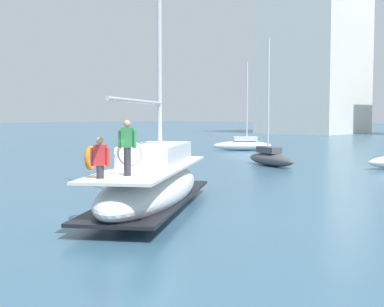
# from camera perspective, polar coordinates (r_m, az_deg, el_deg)

# --- Properties ---
(ground_plane) EXTENTS (400.00, 400.00, 0.00)m
(ground_plane) POSITION_cam_1_polar(r_m,az_deg,el_deg) (16.90, -6.86, -6.78)
(ground_plane) COLOR #38607A
(main_sailboat) EXTENTS (7.20, 9.38, 13.74)m
(main_sailboat) POSITION_cam_1_polar(r_m,az_deg,el_deg) (18.05, -4.24, -3.12)
(main_sailboat) COLOR white
(main_sailboat) RESTS_ON ground
(moored_sloop_far) EXTENTS (4.90, 3.08, 8.05)m
(moored_sloop_far) POSITION_cam_1_polar(r_m,az_deg,el_deg) (34.05, 8.37, -0.37)
(moored_sloop_far) COLOR #4C4C51
(moored_sloop_far) RESTS_ON ground
(moored_cutter_left) EXTENTS (4.67, 4.60, 7.94)m
(moored_cutter_left) POSITION_cam_1_polar(r_m,az_deg,el_deg) (48.56, 5.43, 1.00)
(moored_cutter_left) COLOR silver
(moored_cutter_left) RESTS_ON ground
(mooring_buoy) EXTENTS (0.74, 0.74, 0.97)m
(mooring_buoy) POSITION_cam_1_polar(r_m,az_deg,el_deg) (26.51, -7.86, -2.35)
(mooring_buoy) COLOR #EA4C19
(mooring_buoy) RESTS_ON ground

